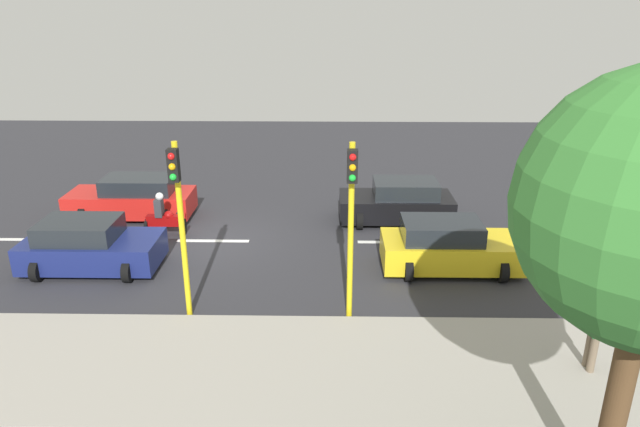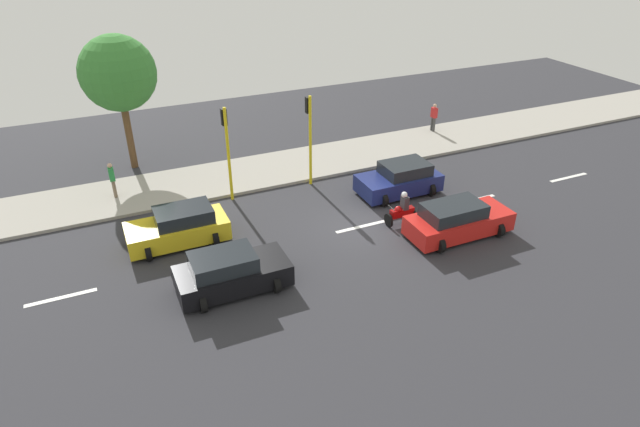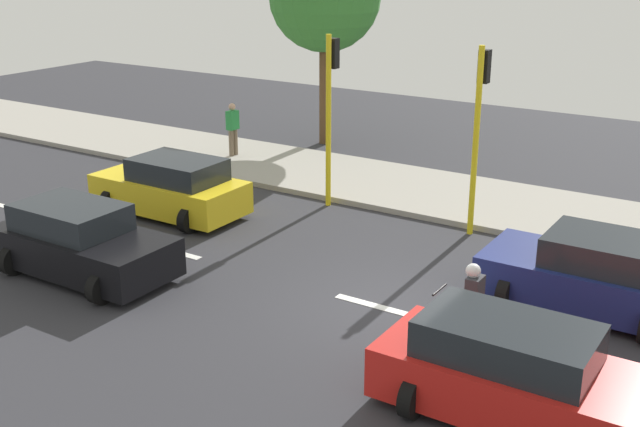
{
  "view_description": "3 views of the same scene",
  "coord_description": "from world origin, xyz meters",
  "px_view_note": "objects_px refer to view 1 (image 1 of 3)",
  "views": [
    {
      "loc": [
        17.38,
        3.88,
        7.5
      ],
      "look_at": [
        0.63,
        3.57,
        1.24
      ],
      "focal_mm": 32.12,
      "sensor_mm": 36.0,
      "label": 1
    },
    {
      "loc": [
        -17.59,
        9.83,
        12.0
      ],
      "look_at": [
        0.27,
        1.83,
        0.94
      ],
      "focal_mm": 30.35,
      "sensor_mm": 36.0,
      "label": 2
    },
    {
      "loc": [
        -12.3,
        -6.23,
        6.74
      ],
      "look_at": [
        0.89,
        2.17,
        1.3
      ],
      "focal_mm": 44.37,
      "sensor_mm": 36.0,
      "label": 3
    }
  ],
  "objects_px": {
    "car_red": "(133,198)",
    "motorcycle": "(164,218)",
    "car_black": "(398,202)",
    "car_dark_blue": "(90,246)",
    "traffic_light_corner": "(351,209)",
    "traffic_light_midblock": "(179,208)",
    "pedestrian_by_tree": "(595,331)",
    "car_yellow_cab": "(449,247)"
  },
  "relations": [
    {
      "from": "car_red",
      "to": "motorcycle",
      "type": "relative_size",
      "value": 2.92
    },
    {
      "from": "car_red",
      "to": "car_black",
      "type": "relative_size",
      "value": 1.11
    },
    {
      "from": "car_dark_blue",
      "to": "car_black",
      "type": "height_order",
      "value": "same"
    },
    {
      "from": "car_red",
      "to": "traffic_light_corner",
      "type": "height_order",
      "value": "traffic_light_corner"
    },
    {
      "from": "car_black",
      "to": "traffic_light_midblock",
      "type": "relative_size",
      "value": 0.89
    },
    {
      "from": "car_black",
      "to": "motorcycle",
      "type": "height_order",
      "value": "motorcycle"
    },
    {
      "from": "motorcycle",
      "to": "pedestrian_by_tree",
      "type": "xyz_separation_m",
      "value": [
        7.48,
        11.1,
        0.42
      ]
    },
    {
      "from": "car_dark_blue",
      "to": "motorcycle",
      "type": "height_order",
      "value": "motorcycle"
    },
    {
      "from": "car_red",
      "to": "traffic_light_corner",
      "type": "xyz_separation_m",
      "value": [
        7.07,
        7.69,
        2.22
      ]
    },
    {
      "from": "car_dark_blue",
      "to": "car_yellow_cab",
      "type": "xyz_separation_m",
      "value": [
        -0.15,
        10.55,
        -0.0
      ]
    },
    {
      "from": "car_yellow_cab",
      "to": "car_black",
      "type": "bearing_deg",
      "value": -164.87
    },
    {
      "from": "car_red",
      "to": "pedestrian_by_tree",
      "type": "relative_size",
      "value": 2.64
    },
    {
      "from": "car_black",
      "to": "pedestrian_by_tree",
      "type": "relative_size",
      "value": 2.37
    },
    {
      "from": "car_black",
      "to": "traffic_light_corner",
      "type": "bearing_deg",
      "value": -15.89
    },
    {
      "from": "traffic_light_corner",
      "to": "traffic_light_midblock",
      "type": "bearing_deg",
      "value": -90.0
    },
    {
      "from": "car_black",
      "to": "traffic_light_corner",
      "type": "height_order",
      "value": "traffic_light_corner"
    },
    {
      "from": "car_red",
      "to": "traffic_light_midblock",
      "type": "height_order",
      "value": "traffic_light_midblock"
    },
    {
      "from": "pedestrian_by_tree",
      "to": "traffic_light_midblock",
      "type": "relative_size",
      "value": 0.38
    },
    {
      "from": "car_red",
      "to": "car_yellow_cab",
      "type": "height_order",
      "value": "same"
    },
    {
      "from": "car_dark_blue",
      "to": "car_red",
      "type": "bearing_deg",
      "value": -178.21
    },
    {
      "from": "car_red",
      "to": "pedestrian_by_tree",
      "type": "xyz_separation_m",
      "value": [
        9.25,
        12.71,
        0.35
      ]
    },
    {
      "from": "car_yellow_cab",
      "to": "traffic_light_midblock",
      "type": "relative_size",
      "value": 0.9
    },
    {
      "from": "car_dark_blue",
      "to": "traffic_light_corner",
      "type": "height_order",
      "value": "traffic_light_corner"
    },
    {
      "from": "traffic_light_midblock",
      "to": "car_red",
      "type": "bearing_deg",
      "value": -152.69
    },
    {
      "from": "car_black",
      "to": "pedestrian_by_tree",
      "type": "height_order",
      "value": "pedestrian_by_tree"
    },
    {
      "from": "traffic_light_midblock",
      "to": "pedestrian_by_tree",
      "type": "bearing_deg",
      "value": 76.45
    },
    {
      "from": "traffic_light_corner",
      "to": "motorcycle",
      "type": "bearing_deg",
      "value": -131.03
    },
    {
      "from": "car_dark_blue",
      "to": "traffic_light_midblock",
      "type": "xyz_separation_m",
      "value": [
        2.74,
        3.52,
        2.22
      ]
    },
    {
      "from": "car_red",
      "to": "traffic_light_midblock",
      "type": "distance_m",
      "value": 8.26
    },
    {
      "from": "motorcycle",
      "to": "traffic_light_corner",
      "type": "xyz_separation_m",
      "value": [
        5.3,
        6.09,
        2.29
      ]
    },
    {
      "from": "traffic_light_corner",
      "to": "traffic_light_midblock",
      "type": "xyz_separation_m",
      "value": [
        0.0,
        -4.04,
        0.0
      ]
    },
    {
      "from": "car_red",
      "to": "car_dark_blue",
      "type": "bearing_deg",
      "value": 1.79
    },
    {
      "from": "car_dark_blue",
      "to": "car_red",
      "type": "xyz_separation_m",
      "value": [
        -4.33,
        -0.13,
        0.0
      ]
    },
    {
      "from": "car_dark_blue",
      "to": "car_yellow_cab",
      "type": "distance_m",
      "value": 10.55
    },
    {
      "from": "car_red",
      "to": "car_yellow_cab",
      "type": "xyz_separation_m",
      "value": [
        4.17,
        10.69,
        -0.0
      ]
    },
    {
      "from": "pedestrian_by_tree",
      "to": "motorcycle",
      "type": "bearing_deg",
      "value": -123.97
    },
    {
      "from": "traffic_light_corner",
      "to": "car_red",
      "type": "bearing_deg",
      "value": -132.58
    },
    {
      "from": "car_red",
      "to": "car_yellow_cab",
      "type": "bearing_deg",
      "value": 68.67
    },
    {
      "from": "traffic_light_corner",
      "to": "car_yellow_cab",
      "type": "bearing_deg",
      "value": 134.06
    },
    {
      "from": "pedestrian_by_tree",
      "to": "traffic_light_midblock",
      "type": "height_order",
      "value": "traffic_light_midblock"
    },
    {
      "from": "motorcycle",
      "to": "traffic_light_midblock",
      "type": "xyz_separation_m",
      "value": [
        5.3,
        2.05,
        2.29
      ]
    },
    {
      "from": "traffic_light_corner",
      "to": "traffic_light_midblock",
      "type": "distance_m",
      "value": 4.04
    }
  ]
}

